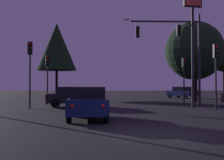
% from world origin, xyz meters
% --- Properties ---
extents(ground_plane, '(168.00, 168.00, 0.00)m').
position_xyz_m(ground_plane, '(0.00, 24.50, 0.00)').
color(ground_plane, black).
rests_on(ground_plane, ground).
extents(traffic_signal_mast_arm, '(6.33, 0.45, 7.53)m').
position_xyz_m(traffic_signal_mast_arm, '(4.79, 14.85, 5.11)').
color(traffic_signal_mast_arm, '#232326').
rests_on(traffic_signal_mast_arm, ground).
extents(traffic_light_corner_left, '(0.32, 0.36, 4.36)m').
position_xyz_m(traffic_light_corner_left, '(6.01, 10.21, 3.09)').
color(traffic_light_corner_left, '#232326').
rests_on(traffic_light_corner_left, ground).
extents(traffic_light_corner_right, '(0.37, 0.39, 4.13)m').
position_xyz_m(traffic_light_corner_right, '(5.97, 17.36, 2.94)').
color(traffic_light_corner_right, '#232326').
rests_on(traffic_light_corner_right, ground).
extents(traffic_light_median, '(0.35, 0.38, 4.24)m').
position_xyz_m(traffic_light_median, '(-6.12, 16.57, 3.01)').
color(traffic_light_median, '#232326').
rests_on(traffic_light_median, ground).
extents(traffic_light_far_side, '(0.31, 0.35, 4.69)m').
position_xyz_m(traffic_light_far_side, '(-6.63, 11.93, 3.30)').
color(traffic_light_far_side, '#232326').
rests_on(traffic_light_far_side, ground).
extents(car_nearside_lane, '(1.82, 4.43, 1.52)m').
position_xyz_m(car_nearside_lane, '(-2.40, 4.54, 0.79)').
color(car_nearside_lane, '#0F1947').
rests_on(car_nearside_lane, ground).
extents(car_crossing_right, '(4.19, 2.05, 1.52)m').
position_xyz_m(car_crossing_right, '(-3.69, 13.30, 0.79)').
color(car_crossing_right, black).
rests_on(car_crossing_right, ground).
extents(car_far_lane, '(3.63, 4.38, 1.52)m').
position_xyz_m(car_far_lane, '(9.38, 29.84, 0.79)').
color(car_far_lane, '#0F1947').
rests_on(car_far_lane, ground).
extents(store_sign_illuminated, '(1.42, 0.50, 8.33)m').
position_xyz_m(store_sign_illuminated, '(5.02, 11.96, 5.99)').
color(store_sign_illuminated, '#232326').
rests_on(store_sign_illuminated, ground).
extents(tree_left_far, '(5.83, 5.83, 8.02)m').
position_xyz_m(tree_left_far, '(7.82, 19.98, 5.10)').
color(tree_left_far, black).
rests_on(tree_left_far, ground).
extents(tree_center_horizon, '(5.29, 5.29, 10.07)m').
position_xyz_m(tree_center_horizon, '(-7.19, 31.47, 6.89)').
color(tree_center_horizon, black).
rests_on(tree_center_horizon, ground).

